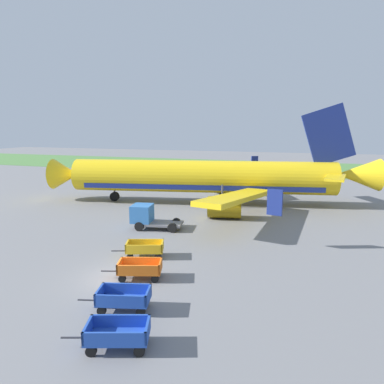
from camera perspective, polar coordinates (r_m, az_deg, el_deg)
ground_plane at (r=22.04m, az=-11.55°, el=-13.32°), size 220.00×220.00×0.00m
grass_strip at (r=79.98m, az=10.77°, el=3.95°), size 220.00×28.00×0.06m
airplane at (r=40.92m, az=2.98°, el=2.34°), size 37.48×30.28×11.34m
baggage_cart_nearest at (r=15.64m, az=-11.88°, el=-21.40°), size 3.60×2.12×1.07m
baggage_cart_second_in_row at (r=18.28m, az=-10.93°, el=-16.40°), size 3.62×1.98×1.07m
baggage_cart_third_in_row at (r=21.50m, az=-8.39°, el=-12.10°), size 3.61×2.07×1.07m
baggage_cart_fourth_in_row at (r=24.77m, az=-7.60°, el=-8.99°), size 3.60×2.13×1.07m
service_truck_beside_carts at (r=31.32m, az=-7.15°, el=-3.88°), size 4.62×2.59×2.10m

